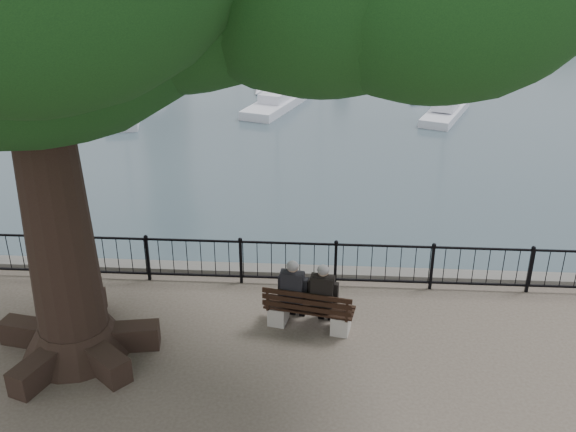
{
  "coord_description": "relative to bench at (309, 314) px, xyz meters",
  "views": [
    {
      "loc": [
        0.75,
        -9.35,
        7.02
      ],
      "look_at": [
        0.0,
        2.5,
        1.6
      ],
      "focal_mm": 40.0,
      "sensor_mm": 36.0,
      "label": 1
    }
  ],
  "objects": [
    {
      "name": "person_right",
      "position": [
        0.28,
        0.04,
        0.34
      ],
      "size": [
        0.49,
        0.75,
        1.42
      ],
      "color": "black",
      "rests_on": "ground"
    },
    {
      "name": "sailboat_a",
      "position": [
        -8.95,
        17.67,
        -1.03
      ],
      "size": [
        2.41,
        5.09,
        8.68
      ],
      "color": "silver",
      "rests_on": "ground"
    },
    {
      "name": "railing",
      "position": [
        -0.5,
        1.6,
        0.25
      ],
      "size": [
        22.06,
        0.06,
        1.0
      ],
      "color": "black",
      "rests_on": "ground"
    },
    {
      "name": "sailboat_h",
      "position": [
        -7.15,
        41.9,
        -0.93
      ],
      "size": [
        2.36,
        5.29,
        12.57
      ],
      "color": "silver",
      "rests_on": "ground"
    },
    {
      "name": "bench",
      "position": [
        0.0,
        0.0,
        0.0
      ],
      "size": [
        1.76,
        0.83,
        0.89
      ],
      "color": "#9B9892",
      "rests_on": "ground"
    },
    {
      "name": "sailboat_c",
      "position": [
        5.62,
        18.66,
        -1.01
      ],
      "size": [
        2.91,
        4.75,
        9.35
      ],
      "color": "silver",
      "rests_on": "ground"
    },
    {
      "name": "sailboat_b",
      "position": [
        -2.15,
        19.72,
        -0.97
      ],
      "size": [
        3.12,
        5.53,
        11.77
      ],
      "color": "silver",
      "rests_on": "ground"
    },
    {
      "name": "sailboat_g",
      "position": [
        8.93,
        35.27,
        -1.0
      ],
      "size": [
        3.23,
        6.07,
        11.06
      ],
      "color": "silver",
      "rests_on": "ground"
    },
    {
      "name": "person_left",
      "position": [
        -0.29,
        0.16,
        0.34
      ],
      "size": [
        0.49,
        0.75,
        1.42
      ],
      "color": "black",
      "rests_on": "ground"
    },
    {
      "name": "harbor",
      "position": [
        -0.5,
        2.1,
        -0.81
      ],
      "size": [
        260.0,
        260.0,
        1.2
      ],
      "color": "#5B5752",
      "rests_on": "ground"
    },
    {
      "name": "sailboat_f",
      "position": [
        -0.22,
        33.19,
        -0.99
      ],
      "size": [
        1.6,
        5.55,
        10.98
      ],
      "color": "silver",
      "rests_on": "ground"
    }
  ]
}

